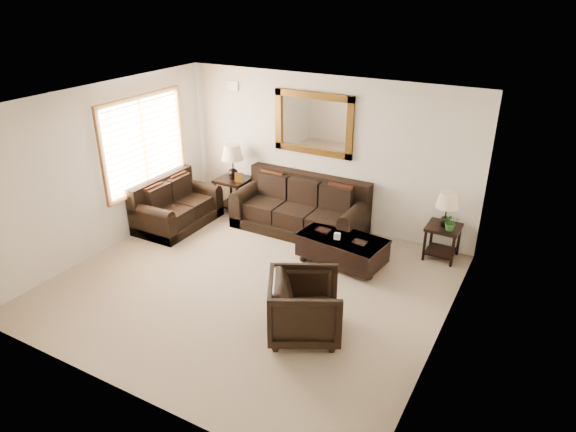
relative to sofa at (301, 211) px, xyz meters
The scene contains 11 objects.
room 2.28m from the sofa, 83.91° to the right, with size 5.51×5.01×2.71m.
window 2.98m from the sofa, 155.38° to the right, with size 0.07×1.96×1.66m.
mirror 1.56m from the sofa, 90.00° to the left, with size 1.50×0.06×1.10m.
air_vent 2.65m from the sofa, 165.26° to the left, with size 0.25×0.02×0.18m, color #999999.
sofa is the anchor object (origin of this frame).
loveseat 2.31m from the sofa, 155.98° to the right, with size 0.92×1.56×0.88m.
end_table_left 1.62m from the sofa, behind, with size 0.60×0.60×1.33m.
end_table_right 2.52m from the sofa, ahead, with size 0.52×0.52×1.14m.
coffee_table 1.39m from the sofa, 34.24° to the right, with size 1.44×0.90×0.57m.
armchair 3.05m from the sofa, 61.42° to the right, with size 0.88×0.82×0.91m, color black.
potted_plant 2.62m from the sofa, ahead, with size 0.24×0.27×0.21m, color #265E20.
Camera 1 is at (3.64, -5.42, 4.13)m, focal length 32.00 mm.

